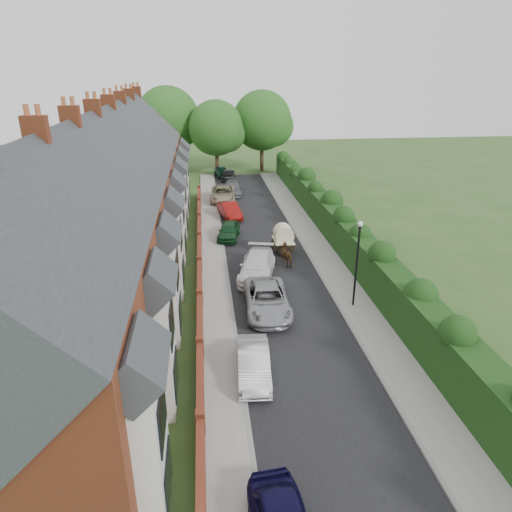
{
  "coord_description": "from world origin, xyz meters",
  "views": [
    {
      "loc": [
        -4.84,
        -18.39,
        12.7
      ],
      "look_at": [
        -1.88,
        6.93,
        2.2
      ],
      "focal_mm": 32.0,
      "sensor_mm": 36.0,
      "label": 1
    }
  ],
  "objects": [
    {
      "name": "ground",
      "position": [
        0.0,
        0.0,
        0.0
      ],
      "size": [
        140.0,
        140.0,
        0.0
      ],
      "primitive_type": "plane",
      "color": "#2D4C1E",
      "rests_on": "ground"
    },
    {
      "name": "road",
      "position": [
        -0.5,
        11.0,
        0.01
      ],
      "size": [
        6.0,
        58.0,
        0.02
      ],
      "primitive_type": "cube",
      "color": "black",
      "rests_on": "ground"
    },
    {
      "name": "pavement_hedge_side",
      "position": [
        3.6,
        11.0,
        0.06
      ],
      "size": [
        2.2,
        58.0,
        0.12
      ],
      "primitive_type": "cube",
      "color": "gray",
      "rests_on": "ground"
    },
    {
      "name": "pavement_house_side",
      "position": [
        -4.35,
        11.0,
        0.06
      ],
      "size": [
        1.7,
        58.0,
        0.12
      ],
      "primitive_type": "cube",
      "color": "gray",
      "rests_on": "ground"
    },
    {
      "name": "kerb_hedge_side",
      "position": [
        2.55,
        11.0,
        0.07
      ],
      "size": [
        0.18,
        58.0,
        0.13
      ],
      "primitive_type": "cube",
      "color": "gray",
      "rests_on": "ground"
    },
    {
      "name": "kerb_house_side",
      "position": [
        -3.55,
        11.0,
        0.07
      ],
      "size": [
        0.18,
        58.0,
        0.13
      ],
      "primitive_type": "cube",
      "color": "gray",
      "rests_on": "ground"
    },
    {
      "name": "hedge",
      "position": [
        5.4,
        11.0,
        1.6
      ],
      "size": [
        2.1,
        58.0,
        2.85
      ],
      "color": "black",
      "rests_on": "ground"
    },
    {
      "name": "terrace_row",
      "position": [
        -10.87,
        9.98,
        4.47
      ],
      "size": [
        9.05,
        40.5,
        11.5
      ],
      "color": "brown",
      "rests_on": "ground"
    },
    {
      "name": "garden_wall_row",
      "position": [
        -5.35,
        10.0,
        0.46
      ],
      "size": [
        0.35,
        40.35,
        1.1
      ],
      "color": "brown",
      "rests_on": "ground"
    },
    {
      "name": "lamppost",
      "position": [
        3.4,
        4.0,
        3.3
      ],
      "size": [
        0.32,
        0.32,
        5.16
      ],
      "color": "black",
      "rests_on": "ground"
    },
    {
      "name": "tree_far_left",
      "position": [
        -2.65,
        40.08,
        5.71
      ],
      "size": [
        7.14,
        6.8,
        9.29
      ],
      "color": "#332316",
      "rests_on": "ground"
    },
    {
      "name": "tree_far_right",
      "position": [
        3.39,
        42.08,
        6.31
      ],
      "size": [
        7.98,
        7.6,
        10.31
      ],
      "color": "#332316",
      "rests_on": "ground"
    },
    {
      "name": "tree_far_back",
      "position": [
        -8.59,
        43.08,
        6.62
      ],
      "size": [
        8.4,
        8.0,
        10.82
      ],
      "color": "#332316",
      "rests_on": "ground"
    },
    {
      "name": "car_silver_a",
      "position": [
        -3.0,
        -1.7,
        0.66
      ],
      "size": [
        1.64,
        4.07,
        1.31
      ],
      "primitive_type": "imported",
      "rotation": [
        0.0,
        0.0,
        -0.06
      ],
      "color": "silver",
      "rests_on": "ground"
    },
    {
      "name": "car_silver_b",
      "position": [
        -1.6,
        4.04,
        0.73
      ],
      "size": [
        2.57,
        5.31,
        1.46
      ],
      "primitive_type": "imported",
      "rotation": [
        0.0,
        0.0,
        -0.03
      ],
      "color": "#999BA0",
      "rests_on": "ground"
    },
    {
      "name": "car_white",
      "position": [
        -1.6,
        8.66,
        0.76
      ],
      "size": [
        3.28,
        5.6,
        1.52
      ],
      "primitive_type": "imported",
      "rotation": [
        0.0,
        0.0,
        -0.23
      ],
      "color": "white",
      "rests_on": "ground"
    },
    {
      "name": "car_green",
      "position": [
        -3.0,
        16.2,
        0.65
      ],
      "size": [
        2.27,
        4.07,
        1.31
      ],
      "primitive_type": "imported",
      "rotation": [
        0.0,
        0.0,
        -0.2
      ],
      "color": "#113A1A",
      "rests_on": "ground"
    },
    {
      "name": "car_red",
      "position": [
        -2.58,
        21.8,
        0.69
      ],
      "size": [
        2.26,
        4.39,
        1.38
      ],
      "primitive_type": "imported",
      "rotation": [
        0.0,
        0.0,
        0.2
      ],
      "color": "maroon",
      "rests_on": "ground"
    },
    {
      "name": "car_beige",
      "position": [
        -2.88,
        27.4,
        0.75
      ],
      "size": [
        2.88,
        5.57,
        1.5
      ],
      "primitive_type": "imported",
      "rotation": [
        0.0,
        0.0,
        -0.07
      ],
      "color": "#9C8F71",
      "rests_on": "ground"
    },
    {
      "name": "car_grey",
      "position": [
        -1.73,
        30.22,
        0.69
      ],
      "size": [
        2.24,
        4.88,
        1.38
      ],
      "primitive_type": "imported",
      "rotation": [
        0.0,
        0.0,
        -0.06
      ],
      "color": "#56575D",
      "rests_on": "ground"
    },
    {
      "name": "car_black",
      "position": [
        -1.77,
        37.01,
        0.64
      ],
      "size": [
        2.11,
        3.96,
        1.28
      ],
      "primitive_type": "imported",
      "rotation": [
        0.0,
        0.0,
        -0.17
      ],
      "color": "black",
      "rests_on": "ground"
    },
    {
      "name": "horse",
      "position": [
        0.74,
        10.38,
        0.74
      ],
      "size": [
        1.29,
        1.9,
        1.47
      ],
      "primitive_type": "imported",
      "rotation": [
        0.0,
        0.0,
        3.45
      ],
      "color": "#432E18",
      "rests_on": "ground"
    },
    {
      "name": "horse_cart",
      "position": [
        0.74,
        12.26,
        1.32
      ],
      "size": [
        1.45,
        3.2,
        2.31
      ],
      "color": "black",
      "rests_on": "ground"
    },
    {
      "name": "car_extra_far",
      "position": [
        -2.48,
        39.15,
        0.66
      ],
      "size": [
        2.09,
        4.04,
        1.32
      ],
      "primitive_type": "imported",
      "rotation": [
        0.0,
        0.0,
        0.14
      ],
      "color": "#103624",
      "rests_on": "ground"
    }
  ]
}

